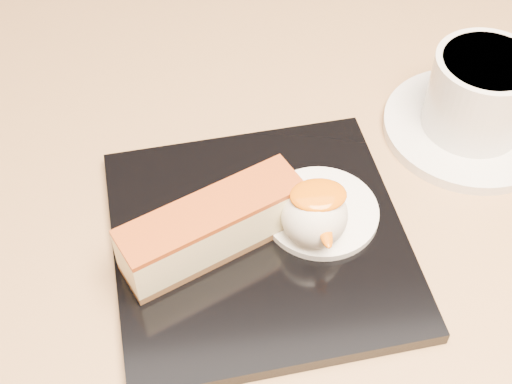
{
  "coord_description": "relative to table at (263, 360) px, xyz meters",
  "views": [
    {
      "loc": [
        -0.04,
        -0.31,
        1.17
      ],
      "look_at": [
        -0.0,
        0.04,
        0.76
      ],
      "focal_mm": 50.0,
      "sensor_mm": 36.0,
      "label": 1
    }
  ],
  "objects": [
    {
      "name": "table",
      "position": [
        0.0,
        0.0,
        0.0
      ],
      "size": [
        0.8,
        0.8,
        0.72
      ],
      "color": "black",
      "rests_on": "ground"
    },
    {
      "name": "mango_sauce",
      "position": [
        0.04,
        0.01,
        0.21
      ],
      "size": [
        0.04,
        0.03,
        0.01
      ],
      "primitive_type": "ellipsoid",
      "color": "#DF6507",
      "rests_on": "ice_cream_scoop"
    },
    {
      "name": "dessert_plate",
      "position": [
        -0.0,
        0.02,
        0.16
      ],
      "size": [
        0.24,
        0.24,
        0.01
      ],
      "primitive_type": "cube",
      "rotation": [
        0.0,
        0.0,
        0.08
      ],
      "color": "black",
      "rests_on": "table"
    },
    {
      "name": "saucer",
      "position": [
        0.2,
        0.12,
        0.16
      ],
      "size": [
        0.15,
        0.15,
        0.01
      ],
      "primitive_type": "cylinder",
      "color": "white",
      "rests_on": "table"
    },
    {
      "name": "mint_sprig",
      "position": [
        0.02,
        0.06,
        0.17
      ],
      "size": [
        0.03,
        0.02,
        0.0
      ],
      "color": "#297E35",
      "rests_on": "cream_smear"
    },
    {
      "name": "coffee_cup",
      "position": [
        0.2,
        0.12,
        0.2
      ],
      "size": [
        0.11,
        0.09,
        0.07
      ],
      "rotation": [
        0.0,
        0.0,
        0.31
      ],
      "color": "white",
      "rests_on": "saucer"
    },
    {
      "name": "cheesecake",
      "position": [
        -0.04,
        0.01,
        0.19
      ],
      "size": [
        0.14,
        0.09,
        0.05
      ],
      "rotation": [
        0.0,
        0.0,
        0.43
      ],
      "color": "brown",
      "rests_on": "dessert_plate"
    },
    {
      "name": "cream_smear",
      "position": [
        0.05,
        0.03,
        0.17
      ],
      "size": [
        0.09,
        0.09,
        0.01
      ],
      "primitive_type": "cylinder",
      "color": "white",
      "rests_on": "dessert_plate"
    },
    {
      "name": "ice_cream_scoop",
      "position": [
        0.04,
        0.01,
        0.19
      ],
      "size": [
        0.05,
        0.05,
        0.05
      ],
      "primitive_type": "sphere",
      "color": "white",
      "rests_on": "cream_smear"
    }
  ]
}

